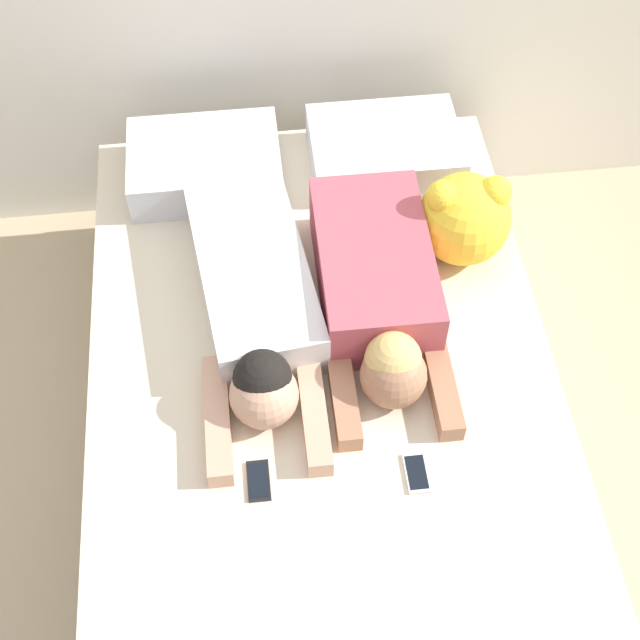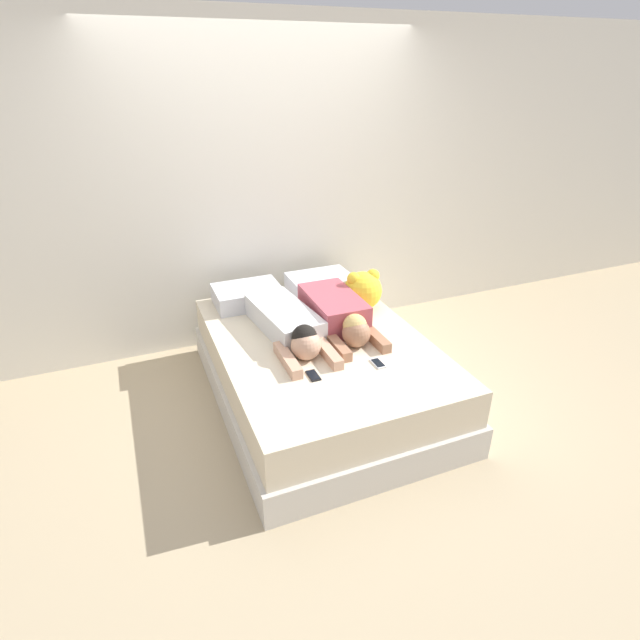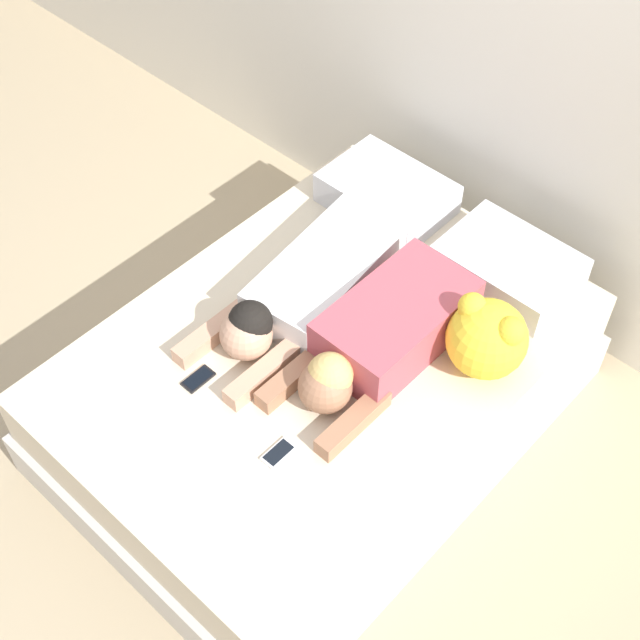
{
  "view_description": "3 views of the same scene",
  "coord_description": "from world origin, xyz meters",
  "px_view_note": "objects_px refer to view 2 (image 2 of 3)",
  "views": [
    {
      "loc": [
        -0.17,
        -1.51,
        2.75
      ],
      "look_at": [
        0.0,
        0.0,
        0.64
      ],
      "focal_mm": 50.0,
      "sensor_mm": 36.0,
      "label": 1
    },
    {
      "loc": [
        -1.16,
        -2.83,
        2.21
      ],
      "look_at": [
        0.0,
        0.0,
        0.64
      ],
      "focal_mm": 28.0,
      "sensor_mm": 36.0,
      "label": 2
    },
    {
      "loc": [
        1.43,
        -1.54,
        3.13
      ],
      "look_at": [
        0.0,
        0.0,
        0.64
      ],
      "focal_mm": 50.0,
      "sensor_mm": 36.0,
      "label": 3
    }
  ],
  "objects_px": {
    "plush_toy": "(363,290)",
    "person_right": "(339,314)",
    "pillow_head_right": "(320,284)",
    "bed": "(320,369)",
    "person_left": "(290,326)",
    "cell_phone_right": "(378,363)",
    "cell_phone_left": "(313,376)",
    "pillow_head_left": "(248,295)"
  },
  "relations": [
    {
      "from": "pillow_head_right",
      "to": "cell_phone_right",
      "type": "height_order",
      "value": "pillow_head_right"
    },
    {
      "from": "cell_phone_right",
      "to": "plush_toy",
      "type": "height_order",
      "value": "plush_toy"
    },
    {
      "from": "person_left",
      "to": "plush_toy",
      "type": "distance_m",
      "value": 0.73
    },
    {
      "from": "pillow_head_left",
      "to": "bed",
      "type": "bearing_deg",
      "value": -67.58
    },
    {
      "from": "pillow_head_right",
      "to": "person_right",
      "type": "distance_m",
      "value": 0.66
    },
    {
      "from": "bed",
      "to": "pillow_head_right",
      "type": "distance_m",
      "value": 0.89
    },
    {
      "from": "cell_phone_left",
      "to": "pillow_head_left",
      "type": "bearing_deg",
      "value": 94.66
    },
    {
      "from": "pillow_head_right",
      "to": "person_right",
      "type": "bearing_deg",
      "value": -100.75
    },
    {
      "from": "pillow_head_right",
      "to": "plush_toy",
      "type": "height_order",
      "value": "plush_toy"
    },
    {
      "from": "person_right",
      "to": "person_left",
      "type": "bearing_deg",
      "value": -179.51
    },
    {
      "from": "bed",
      "to": "person_left",
      "type": "height_order",
      "value": "person_left"
    },
    {
      "from": "pillow_head_right",
      "to": "plush_toy",
      "type": "relative_size",
      "value": 1.65
    },
    {
      "from": "person_left",
      "to": "cell_phone_left",
      "type": "relative_size",
      "value": 8.54
    },
    {
      "from": "pillow_head_right",
      "to": "person_left",
      "type": "xyz_separation_m",
      "value": [
        -0.5,
        -0.66,
        0.02
      ]
    },
    {
      "from": "bed",
      "to": "cell_phone_right",
      "type": "bearing_deg",
      "value": -63.92
    },
    {
      "from": "bed",
      "to": "plush_toy",
      "type": "bearing_deg",
      "value": 34.33
    },
    {
      "from": "person_left",
      "to": "cell_phone_right",
      "type": "bearing_deg",
      "value": -54.22
    },
    {
      "from": "person_right",
      "to": "cell_phone_right",
      "type": "relative_size",
      "value": 7.15
    },
    {
      "from": "cell_phone_right",
      "to": "plush_toy",
      "type": "relative_size",
      "value": 0.39
    },
    {
      "from": "cell_phone_left",
      "to": "plush_toy",
      "type": "bearing_deg",
      "value": 46.71
    },
    {
      "from": "bed",
      "to": "plush_toy",
      "type": "relative_size",
      "value": 6.44
    },
    {
      "from": "bed",
      "to": "pillow_head_right",
      "type": "bearing_deg",
      "value": 67.58
    },
    {
      "from": "cell_phone_left",
      "to": "pillow_head_right",
      "type": "bearing_deg",
      "value": 65.76
    },
    {
      "from": "pillow_head_right",
      "to": "bed",
      "type": "bearing_deg",
      "value": -112.42
    },
    {
      "from": "cell_phone_left",
      "to": "cell_phone_right",
      "type": "height_order",
      "value": "same"
    },
    {
      "from": "bed",
      "to": "plush_toy",
      "type": "height_order",
      "value": "plush_toy"
    },
    {
      "from": "pillow_head_left",
      "to": "person_left",
      "type": "distance_m",
      "value": 0.67
    },
    {
      "from": "person_right",
      "to": "plush_toy",
      "type": "relative_size",
      "value": 2.78
    },
    {
      "from": "bed",
      "to": "pillow_head_right",
      "type": "relative_size",
      "value": 3.89
    },
    {
      "from": "person_right",
      "to": "pillow_head_right",
      "type": "bearing_deg",
      "value": 79.25
    },
    {
      "from": "pillow_head_left",
      "to": "cell_phone_right",
      "type": "xyz_separation_m",
      "value": [
        0.53,
        -1.21,
        -0.07
      ]
    },
    {
      "from": "pillow_head_left",
      "to": "plush_toy",
      "type": "bearing_deg",
      "value": -27.34
    },
    {
      "from": "pillow_head_left",
      "to": "pillow_head_right",
      "type": "bearing_deg",
      "value": 0.0
    },
    {
      "from": "pillow_head_left",
      "to": "cell_phone_left",
      "type": "relative_size",
      "value": 4.25
    },
    {
      "from": "person_left",
      "to": "cell_phone_left",
      "type": "xyz_separation_m",
      "value": [
        -0.04,
        -0.53,
        -0.08
      ]
    },
    {
      "from": "person_left",
      "to": "cell_phone_right",
      "type": "height_order",
      "value": "person_left"
    },
    {
      "from": "bed",
      "to": "cell_phone_left",
      "type": "xyz_separation_m",
      "value": [
        -0.22,
        -0.42,
        0.26
      ]
    },
    {
      "from": "bed",
      "to": "person_right",
      "type": "xyz_separation_m",
      "value": [
        0.19,
        0.11,
        0.36
      ]
    },
    {
      "from": "bed",
      "to": "cell_phone_right",
      "type": "height_order",
      "value": "cell_phone_right"
    },
    {
      "from": "plush_toy",
      "to": "person_right",
      "type": "bearing_deg",
      "value": -143.41
    },
    {
      "from": "cell_phone_right",
      "to": "person_right",
      "type": "bearing_deg",
      "value": 92.81
    },
    {
      "from": "pillow_head_left",
      "to": "cell_phone_right",
      "type": "height_order",
      "value": "pillow_head_left"
    }
  ]
}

